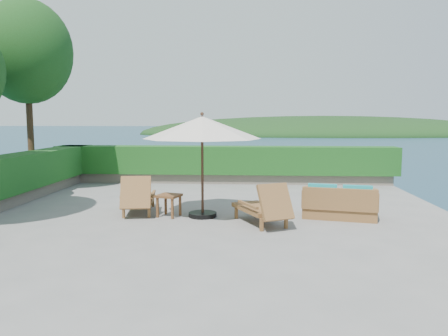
# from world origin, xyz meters

# --- Properties ---
(ground) EXTENTS (12.00, 12.00, 0.00)m
(ground) POSITION_xyz_m (0.00, 0.00, 0.00)
(ground) COLOR gray
(ground) RESTS_ON ground
(foundation) EXTENTS (12.00, 12.00, 3.00)m
(foundation) POSITION_xyz_m (0.00, 0.00, -1.55)
(foundation) COLOR #504B40
(foundation) RESTS_ON ocean
(ocean) EXTENTS (600.00, 600.00, 0.00)m
(ocean) POSITION_xyz_m (0.00, 0.00, -3.00)
(ocean) COLOR #152D42
(ocean) RESTS_ON ground
(offshore_island) EXTENTS (126.00, 57.60, 12.60)m
(offshore_island) POSITION_xyz_m (25.00, 140.00, -3.00)
(offshore_island) COLOR black
(offshore_island) RESTS_ON ocean
(planter_wall_far) EXTENTS (12.00, 0.60, 0.36)m
(planter_wall_far) POSITION_xyz_m (0.00, 5.60, 0.18)
(planter_wall_far) COLOR gray
(planter_wall_far) RESTS_ON ground
(hedge_far) EXTENTS (12.40, 0.90, 1.00)m
(hedge_far) POSITION_xyz_m (0.00, 5.60, 0.85)
(hedge_far) COLOR #154A15
(hedge_far) RESTS_ON planter_wall_far
(tree_far) EXTENTS (2.80, 2.80, 6.03)m
(tree_far) POSITION_xyz_m (-6.00, 3.20, 4.40)
(tree_far) COLOR #3F2C18
(tree_far) RESTS_ON ground
(patio_umbrella) EXTENTS (3.12, 3.12, 2.51)m
(patio_umbrella) POSITION_xyz_m (-0.17, 0.03, 2.12)
(patio_umbrella) COLOR black
(patio_umbrella) RESTS_ON ground
(lounge_left) EXTENTS (0.96, 1.81, 1.00)m
(lounge_left) POSITION_xyz_m (-1.81, 0.30, 0.42)
(lounge_left) COLOR brown
(lounge_left) RESTS_ON ground
(lounge_right) EXTENTS (1.39, 1.84, 0.99)m
(lounge_right) POSITION_xyz_m (1.27, -0.69, 0.41)
(lounge_right) COLOR brown
(lounge_right) RESTS_ON ground
(side_table) EXTENTS (0.64, 0.64, 0.54)m
(side_table) POSITION_xyz_m (-0.98, -0.01, 0.45)
(side_table) COLOR brown
(side_table) RESTS_ON ground
(wicker_loveseat) EXTENTS (1.86, 1.23, 0.84)m
(wicker_loveseat) POSITION_xyz_m (3.09, 0.08, 0.33)
(wicker_loveseat) COLOR brown
(wicker_loveseat) RESTS_ON ground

